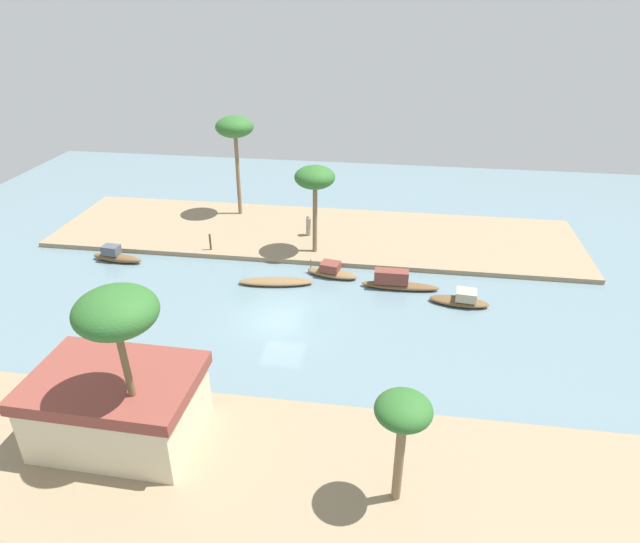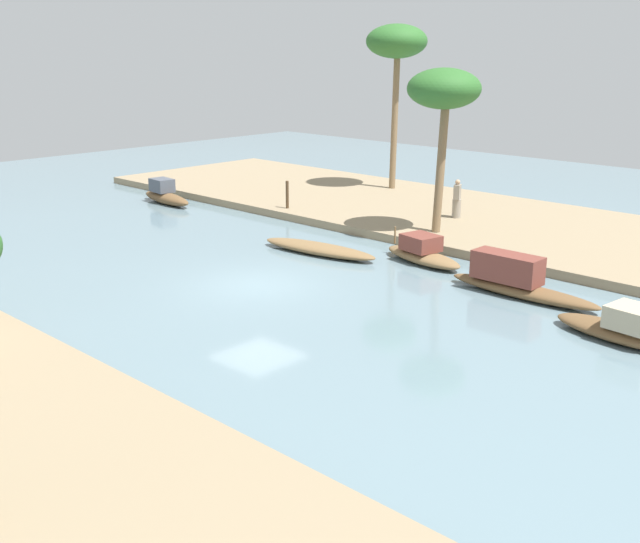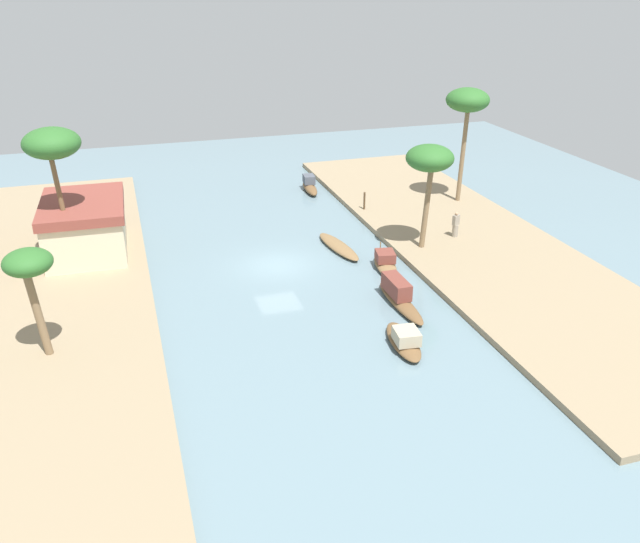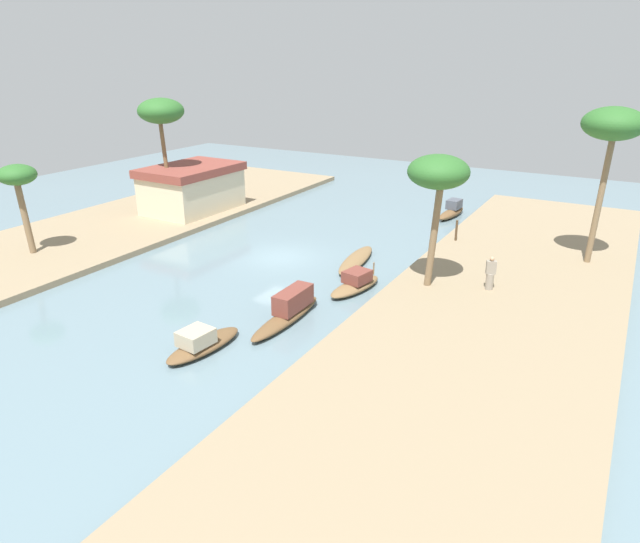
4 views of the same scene
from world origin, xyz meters
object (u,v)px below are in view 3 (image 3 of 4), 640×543
object	(u,v)px
sampan_foreground	(338,246)
palm_tree_left_near	(430,160)
mooring_post	(364,201)
palm_tree_right_tall	(29,267)
sampan_with_tall_canopy	(310,186)
palm_tree_right_short	(52,145)
sampan_upstream_small	(404,340)
sampan_downstream_large	(399,295)
riverside_building	(85,226)
person_on_near_bank	(456,226)
palm_tree_left_far	(467,102)
sampan_near_left_bank	(385,262)

from	to	relation	value
sampan_foreground	palm_tree_left_near	xyz separation A→B (m)	(-1.87, -4.94, 5.59)
mooring_post	palm_tree_right_tall	world-z (taller)	palm_tree_right_tall
sampan_with_tall_canopy	palm_tree_right_short	distance (m)	21.32
palm_tree_right_short	mooring_post	bearing A→B (deg)	-79.51
palm_tree_left_near	palm_tree_right_short	xyz separation A→B (m)	(3.99, 20.76, 1.46)
sampan_upstream_small	palm_tree_left_near	world-z (taller)	palm_tree_left_near
sampan_downstream_large	riverside_building	xyz separation A→B (m)	(11.40, 15.48, 1.48)
person_on_near_bank	palm_tree_left_far	xyz separation A→B (m)	(6.53, -3.78, 6.44)
palm_tree_left_far	palm_tree_right_short	bearing A→B (deg)	97.30
sampan_foreground	sampan_with_tall_canopy	bearing A→B (deg)	-16.06
palm_tree_left_far	sampan_upstream_small	bearing A→B (deg)	145.22
riverside_building	sampan_near_left_bank	bearing A→B (deg)	-111.55
sampan_upstream_small	sampan_foreground	xyz separation A→B (m)	(11.99, -0.86, -0.16)
sampan_with_tall_canopy	person_on_near_bank	size ratio (longest dim) A/B	2.34
palm_tree_left_far	palm_tree_right_tall	world-z (taller)	palm_tree_left_far
sampan_with_tall_canopy	riverside_building	size ratio (longest dim) A/B	0.56
sampan_with_tall_canopy	palm_tree_left_near	bearing A→B (deg)	-161.56
palm_tree_left_near	sampan_with_tall_canopy	bearing A→B (deg)	12.98
palm_tree_right_short	riverside_building	bearing A→B (deg)	-35.14
palm_tree_right_short	palm_tree_left_far	bearing A→B (deg)	-82.70
palm_tree_right_short	riverside_building	size ratio (longest dim) A/B	1.13
palm_tree_left_near	palm_tree_right_tall	size ratio (longest dim) A/B	1.27
person_on_near_bank	sampan_with_tall_canopy	bearing A→B (deg)	90.78
sampan_downstream_large	palm_tree_right_short	size ratio (longest dim) A/B	0.65
sampan_downstream_large	mooring_post	bearing A→B (deg)	-13.76
riverside_building	sampan_with_tall_canopy	bearing A→B (deg)	-61.02
mooring_post	palm_tree_right_short	distance (m)	21.02
sampan_with_tall_canopy	sampan_near_left_bank	distance (m)	15.67
sampan_upstream_small	sampan_foreground	bearing A→B (deg)	1.93
sampan_near_left_bank	riverside_building	world-z (taller)	riverside_building
palm_tree_left_far	riverside_building	world-z (taller)	palm_tree_left_far
sampan_upstream_small	palm_tree_right_short	world-z (taller)	palm_tree_right_short
palm_tree_left_near	sampan_foreground	bearing A→B (deg)	69.24
person_on_near_bank	sampan_foreground	bearing A→B (deg)	149.55
sampan_upstream_small	sampan_near_left_bank	xyz separation A→B (m)	(8.47, -2.56, 0.01)
person_on_near_bank	palm_tree_left_far	world-z (taller)	palm_tree_left_far
mooring_post	palm_tree_right_short	xyz separation A→B (m)	(-3.65, 19.72, 6.28)
palm_tree_right_short	sampan_near_left_bank	bearing A→B (deg)	-107.84
palm_tree_left_near	palm_tree_right_tall	xyz separation A→B (m)	(-6.46, 21.52, -1.24)
sampan_downstream_large	palm_tree_left_far	distance (m)	18.63
person_on_near_bank	palm_tree_right_tall	world-z (taller)	palm_tree_right_tall
palm_tree_right_tall	palm_tree_right_short	size ratio (longest dim) A/B	0.64
sampan_upstream_small	riverside_building	bearing A→B (deg)	48.18
palm_tree_right_tall	sampan_downstream_large	bearing A→B (deg)	-88.64
sampan_upstream_small	sampan_with_tall_canopy	world-z (taller)	sampan_with_tall_canopy
person_on_near_bank	palm_tree_left_far	bearing A→B (deg)	36.59
sampan_foreground	sampan_near_left_bank	distance (m)	3.92
sampan_near_left_bank	palm_tree_left_far	bearing A→B (deg)	-35.86
sampan_upstream_small	sampan_foreground	world-z (taller)	sampan_upstream_small
mooring_post	sampan_upstream_small	bearing A→B (deg)	164.98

